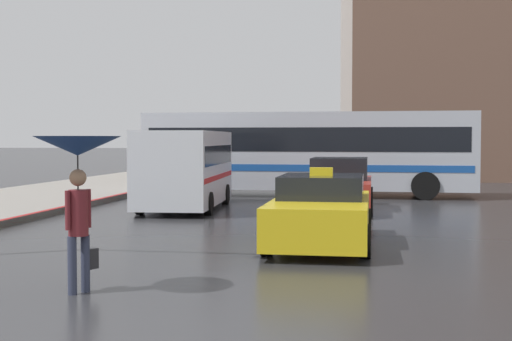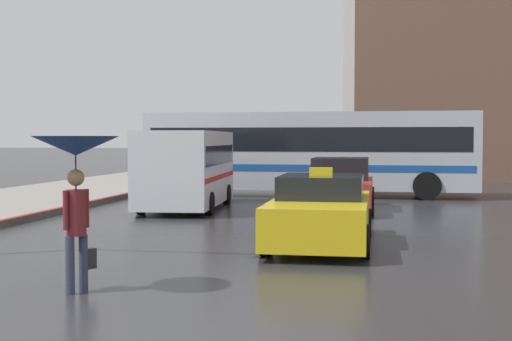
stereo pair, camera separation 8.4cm
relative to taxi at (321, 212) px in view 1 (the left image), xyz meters
name	(u,v)px [view 1 (the left image)]	position (x,y,z in m)	size (l,w,h in m)	color
taxi	(321,212)	(0.00, 0.00, 0.00)	(1.91, 4.47, 1.51)	gold
sedan_red	(339,187)	(0.03, 6.89, 0.05)	(1.91, 4.61, 1.52)	#A52D23
ambulance_van	(186,166)	(-4.46, 6.55, 0.63)	(2.35, 5.50, 2.28)	silver
city_bus	(307,150)	(-1.37, 12.11, 1.04)	(11.89, 2.90, 3.01)	#B2B7C1
pedestrian_with_umbrella	(78,162)	(-2.89, -4.85, 1.12)	(1.15, 1.15, 2.10)	#2D3347
monument_cross	(350,5)	(-0.31, 25.32, 8.63)	(7.19, 0.90, 16.34)	white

